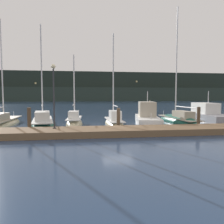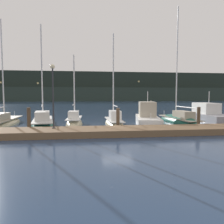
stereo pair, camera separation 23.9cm
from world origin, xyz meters
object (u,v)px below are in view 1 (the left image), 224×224
(sailboat_berth_4, at_px, (74,124))
(motorboat_berth_8, at_px, (208,118))
(sailboat_berth_2, at_px, (1,124))
(sailboat_berth_7, at_px, (179,122))
(dock_lamppost, at_px, (54,86))
(sailboat_berth_5, at_px, (114,123))
(motorboat_berth_6, at_px, (147,119))
(channel_buoy, at_px, (150,108))
(sailboat_berth_3, at_px, (43,124))

(sailboat_berth_4, xyz_separation_m, motorboat_berth_8, (14.10, 0.85, 0.25))
(sailboat_berth_2, distance_m, sailboat_berth_7, 17.36)
(sailboat_berth_4, relative_size, dock_lamppost, 1.62)
(dock_lamppost, bearing_deg, sailboat_berth_7, 24.02)
(sailboat_berth_2, distance_m, motorboat_berth_8, 20.89)
(sailboat_berth_4, bearing_deg, sailboat_berth_7, 1.79)
(sailboat_berth_5, bearing_deg, motorboat_berth_6, 9.00)
(motorboat_berth_6, bearing_deg, sailboat_berth_5, -171.00)
(sailboat_berth_2, relative_size, channel_buoy, 5.25)
(sailboat_berth_3, xyz_separation_m, motorboat_berth_8, (17.02, 0.71, 0.22))
(motorboat_berth_8, bearing_deg, sailboat_berth_5, -174.01)
(sailboat_berth_4, bearing_deg, sailboat_berth_5, -3.58)
(motorboat_berth_6, xyz_separation_m, dock_lamppost, (-8.45, -5.24, 3.01))
(sailboat_berth_5, height_order, dock_lamppost, sailboat_berth_5)
(sailboat_berth_2, bearing_deg, sailboat_berth_4, -6.08)
(sailboat_berth_3, distance_m, sailboat_berth_7, 13.48)
(motorboat_berth_8, relative_size, dock_lamppost, 1.64)
(sailboat_berth_3, distance_m, sailboat_berth_4, 2.92)
(sailboat_berth_3, distance_m, sailboat_berth_5, 6.70)
(sailboat_berth_4, distance_m, channel_buoy, 17.83)
(sailboat_berth_5, bearing_deg, channel_buoy, 59.98)
(sailboat_berth_4, xyz_separation_m, channel_buoy, (11.69, 13.46, 0.62))
(sailboat_berth_4, relative_size, motorboat_berth_6, 0.97)
(sailboat_berth_3, height_order, sailboat_berth_4, sailboat_berth_3)
(sailboat_berth_4, relative_size, motorboat_berth_8, 0.99)
(sailboat_berth_4, relative_size, sailboat_berth_7, 0.58)
(sailboat_berth_3, xyz_separation_m, sailboat_berth_7, (13.48, 0.19, -0.04))
(sailboat_berth_4, height_order, motorboat_berth_6, sailboat_berth_4)
(motorboat_berth_8, xyz_separation_m, dock_lamppost, (-15.33, -5.77, 3.05))
(sailboat_berth_5, relative_size, dock_lamppost, 2.05)
(sailboat_berth_5, distance_m, dock_lamppost, 7.59)
(sailboat_berth_4, distance_m, sailboat_berth_7, 10.57)
(motorboat_berth_8, relative_size, channel_buoy, 3.66)
(sailboat_berth_2, xyz_separation_m, motorboat_berth_6, (14.02, -0.41, 0.31))
(motorboat_berth_6, xyz_separation_m, channel_buoy, (4.46, 13.14, 0.33))
(motorboat_berth_8, height_order, channel_buoy, motorboat_berth_8)
(sailboat_berth_5, height_order, motorboat_berth_8, sailboat_berth_5)
(sailboat_berth_7, distance_m, motorboat_berth_8, 3.58)
(sailboat_berth_3, bearing_deg, sailboat_berth_4, -2.73)
(sailboat_berth_5, relative_size, channel_buoy, 4.60)
(sailboat_berth_7, xyz_separation_m, dock_lamppost, (-11.79, -5.26, 3.32))
(channel_buoy, height_order, dock_lamppost, dock_lamppost)
(sailboat_berth_2, relative_size, sailboat_berth_3, 1.06)
(sailboat_berth_7, xyz_separation_m, motorboat_berth_8, (3.54, 0.52, 0.27))
(sailboat_berth_3, relative_size, sailboat_berth_5, 1.08)
(sailboat_berth_2, relative_size, dock_lamppost, 2.35)
(channel_buoy, bearing_deg, motorboat_berth_8, -79.16)
(motorboat_berth_6, xyz_separation_m, motorboat_berth_8, (6.87, 0.54, -0.05))
(motorboat_berth_8, bearing_deg, sailboat_berth_4, -176.57)
(sailboat_berth_3, distance_m, motorboat_berth_6, 10.15)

